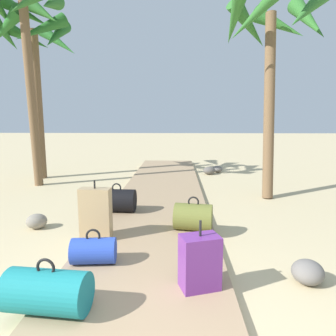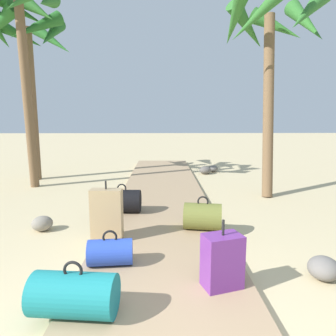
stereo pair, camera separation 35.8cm
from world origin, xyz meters
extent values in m
plane|color=#CCB789|center=(0.00, 4.12, 0.00)|extent=(60.00, 60.00, 0.00)
cube|color=tan|center=(0.00, 5.15, 0.04)|extent=(1.80, 10.30, 0.08)
cube|color=#6B2D84|center=(0.57, 1.43, 0.34)|extent=(0.42, 0.34, 0.52)
cylinder|color=black|center=(0.57, 1.43, 0.68)|extent=(0.02, 0.02, 0.15)
cube|color=tan|center=(-0.74, 2.59, 0.43)|extent=(0.42, 0.20, 0.70)
cylinder|color=black|center=(-0.74, 2.59, 0.83)|extent=(0.02, 0.02, 0.11)
cylinder|color=olive|center=(0.59, 2.96, 0.27)|extent=(0.60, 0.48, 0.39)
torus|color=black|center=(0.59, 2.96, 0.50)|extent=(0.17, 0.05, 0.16)
cylinder|color=black|center=(-0.70, 3.81, 0.28)|extent=(0.65, 0.42, 0.39)
torus|color=black|center=(-0.70, 3.81, 0.50)|extent=(0.16, 0.03, 0.16)
cylinder|color=#2847B7|center=(-0.58, 1.89, 0.23)|extent=(0.51, 0.33, 0.29)
torus|color=black|center=(-0.58, 1.89, 0.40)|extent=(0.17, 0.04, 0.16)
cylinder|color=#197A7F|center=(-0.72, 1.02, 0.26)|extent=(0.72, 0.44, 0.37)
torus|color=black|center=(-0.72, 1.02, 0.48)|extent=(0.17, 0.04, 0.16)
cylinder|color=brown|center=(2.29, 5.30, 1.94)|extent=(0.22, 0.66, 3.88)
cone|color=#2D6B28|center=(3.03, 5.40, 3.68)|extent=(0.55, 1.42, 1.23)
cone|color=#2D6B28|center=(2.56, 5.84, 3.72)|extent=(1.26, 0.87, 0.92)
cone|color=#2D6B28|center=(1.91, 5.80, 3.70)|extent=(1.21, 1.03, 1.03)
cone|color=#2D6B28|center=(1.51, 5.28, 3.74)|extent=(0.39, 1.56, 1.06)
cone|color=#2D6B28|center=(1.89, 4.67, 3.68)|extent=(1.37, 1.06, 1.21)
cone|color=#2D6B28|center=(2.77, 4.74, 3.70)|extent=(1.30, 1.19, 1.15)
cylinder|color=brown|center=(-3.19, 6.11, 2.22)|extent=(0.21, 0.38, 4.44)
cone|color=#2D6B28|center=(-2.60, 6.16, 4.31)|extent=(0.46, 1.25, 0.80)
cone|color=#2D6B28|center=(-2.98, 6.58, 4.27)|extent=(1.12, 0.77, 0.85)
cone|color=#2D6B28|center=(-3.52, 6.68, 4.31)|extent=(1.33, 0.98, 0.84)
cone|color=#2D6B28|center=(-2.86, 5.68, 4.23)|extent=(1.08, 0.94, 0.96)
cylinder|color=brown|center=(-3.53, 7.15, 2.02)|extent=(0.25, 0.27, 4.04)
cone|color=#236023|center=(-2.87, 7.09, 3.86)|extent=(0.47, 1.31, 1.05)
cone|color=#236023|center=(-3.11, 7.82, 3.88)|extent=(1.51, 1.12, 1.12)
cone|color=#236023|center=(-3.89, 7.60, 3.94)|extent=(1.18, 1.04, 0.74)
cone|color=#236023|center=(-4.27, 7.10, 3.93)|extent=(0.45, 1.54, 0.87)
cone|color=#236023|center=(-3.91, 6.54, 3.92)|extent=(1.43, 1.09, 0.89)
cone|color=#236023|center=(-3.07, 6.62, 3.89)|extent=(1.29, 1.18, 0.99)
ellipsoid|color=#5B5651|center=(1.33, 7.85, 0.12)|extent=(0.51, 0.51, 0.24)
ellipsoid|color=slate|center=(1.63, 8.21, 0.11)|extent=(0.45, 0.46, 0.21)
ellipsoid|color=slate|center=(1.71, 1.68, 0.12)|extent=(0.43, 0.44, 0.25)
ellipsoid|color=gray|center=(-1.82, 3.15, 0.12)|extent=(0.39, 0.37, 0.23)
camera|label=1|loc=(0.36, -1.27, 1.69)|focal=32.27mm
camera|label=2|loc=(0.00, -1.27, 1.69)|focal=32.27mm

